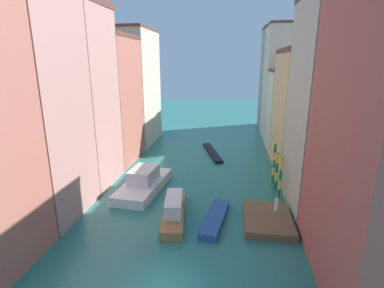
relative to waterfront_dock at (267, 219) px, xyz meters
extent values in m
plane|color=#28756B|center=(-7.54, 15.19, -0.34)|extent=(154.00, 154.00, 0.00)
cube|color=tan|center=(-20.73, -0.86, 10.28)|extent=(6.44, 7.92, 21.23)
cube|color=tan|center=(-20.73, 6.86, 9.64)|extent=(6.44, 7.27, 19.95)
cube|color=brown|center=(-20.73, 6.86, 19.99)|extent=(6.57, 7.42, 0.75)
cube|color=#C6705B|center=(-20.73, 15.42, 8.34)|extent=(6.44, 9.61, 17.37)
cube|color=brown|center=(-20.73, 15.42, 17.29)|extent=(6.57, 9.81, 0.53)
cube|color=beige|center=(-20.73, 26.15, 9.33)|extent=(6.44, 11.37, 19.35)
cube|color=brown|center=(-20.73, 26.15, 19.21)|extent=(6.57, 11.59, 0.41)
cube|color=#BCB299|center=(5.65, 4.28, 9.57)|extent=(6.44, 9.76, 19.83)
cube|color=#DBB77A|center=(5.65, 14.94, 7.30)|extent=(6.44, 11.18, 15.28)
cube|color=brown|center=(5.65, 14.94, 15.26)|extent=(6.57, 11.40, 0.63)
cube|color=beige|center=(5.65, 24.84, 6.00)|extent=(6.44, 8.08, 12.69)
cube|color=brown|center=(5.65, 24.84, 12.59)|extent=(6.57, 8.24, 0.48)
cube|color=beige|center=(5.65, 33.65, 9.91)|extent=(6.44, 8.38, 20.50)
cube|color=brown|center=(5.65, 33.65, 20.38)|extent=(6.57, 8.55, 0.44)
cube|color=tan|center=(5.65, 41.78, 10.01)|extent=(6.44, 7.45, 20.71)
cube|color=brown|center=(5.65, 41.78, 20.65)|extent=(6.57, 7.60, 0.57)
cube|color=brown|center=(0.00, 0.00, 0.00)|extent=(4.27, 6.08, 0.68)
cylinder|color=white|center=(0.90, 1.09, 0.93)|extent=(0.36, 0.36, 1.19)
sphere|color=tan|center=(0.90, 1.09, 1.66)|extent=(0.26, 0.26, 0.26)
cylinder|color=#197247|center=(1.73, 5.04, 0.22)|extent=(0.31, 0.31, 1.13)
cylinder|color=#E5D14C|center=(1.73, 5.04, 1.35)|extent=(0.31, 0.31, 1.13)
cylinder|color=#197247|center=(1.73, 5.04, 2.47)|extent=(0.31, 0.31, 1.13)
cylinder|color=#E5D14C|center=(1.73, 5.04, 3.60)|extent=(0.31, 0.31, 1.13)
sphere|color=gold|center=(1.73, 5.04, 4.29)|extent=(0.34, 0.34, 0.34)
cylinder|color=#197247|center=(1.70, 7.55, 0.20)|extent=(0.33, 0.33, 1.07)
cylinder|color=#E5D14C|center=(1.70, 7.55, 1.27)|extent=(0.33, 0.33, 1.07)
cylinder|color=#197247|center=(1.70, 7.55, 2.34)|extent=(0.33, 0.33, 1.07)
cylinder|color=#E5D14C|center=(1.70, 7.55, 3.41)|extent=(0.33, 0.33, 1.07)
sphere|color=gold|center=(1.70, 7.55, 4.08)|extent=(0.36, 0.36, 0.36)
cylinder|color=#197247|center=(1.70, 9.78, 0.13)|extent=(0.30, 0.30, 0.95)
cylinder|color=#E5D14C|center=(1.70, 9.78, 1.08)|extent=(0.30, 0.30, 0.95)
cylinder|color=#197247|center=(1.70, 9.78, 2.02)|extent=(0.30, 0.30, 0.95)
cylinder|color=#E5D14C|center=(1.70, 9.78, 2.97)|extent=(0.30, 0.30, 0.95)
cylinder|color=#197247|center=(1.70, 9.78, 3.92)|extent=(0.30, 0.30, 0.95)
sphere|color=gold|center=(1.70, 9.78, 4.51)|extent=(0.33, 0.33, 0.33)
cube|color=white|center=(-13.30, 5.41, 0.18)|extent=(4.69, 9.87, 1.03)
cube|color=silver|center=(-13.30, 5.41, 1.48)|extent=(2.95, 4.05, 1.58)
cube|color=black|center=(-6.48, 20.34, -0.14)|extent=(3.93, 9.99, 0.40)
cube|color=olive|center=(-8.65, -0.27, 0.06)|extent=(2.97, 8.10, 0.81)
cube|color=silver|center=(-8.65, -0.27, 1.13)|extent=(2.05, 4.31, 1.31)
cube|color=#234C93|center=(-4.78, -0.50, -0.03)|extent=(2.56, 6.80, 0.62)
camera|label=1|loc=(-3.60, -24.78, 13.90)|focal=27.50mm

